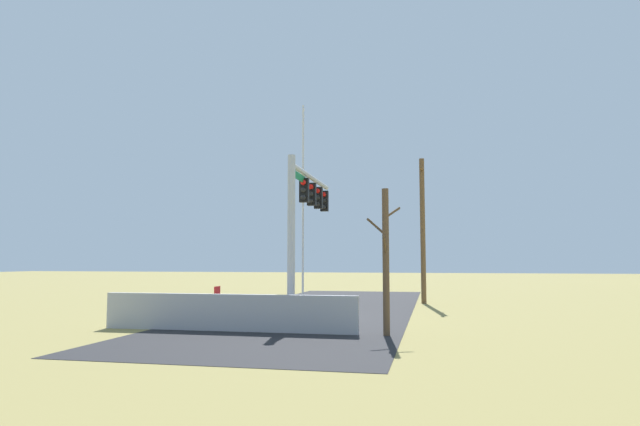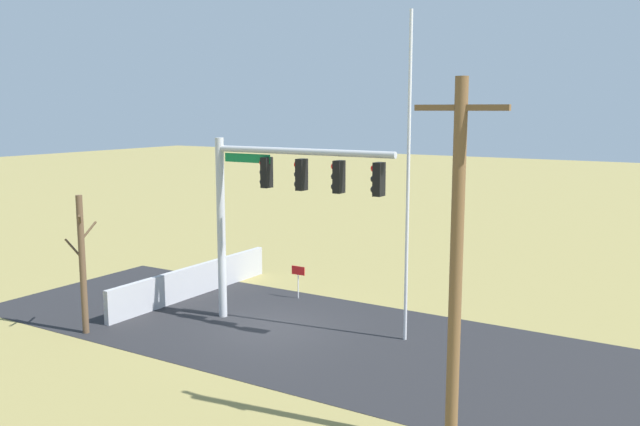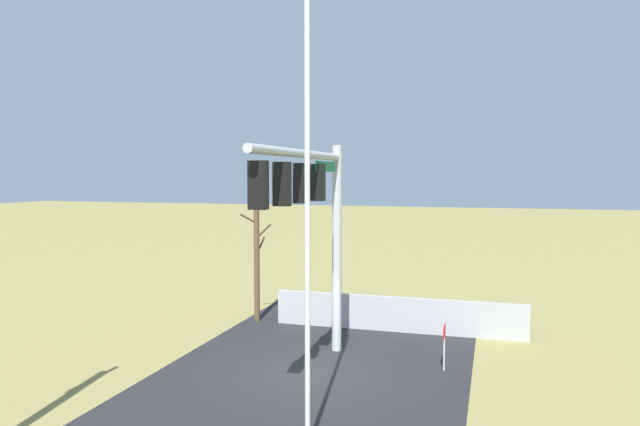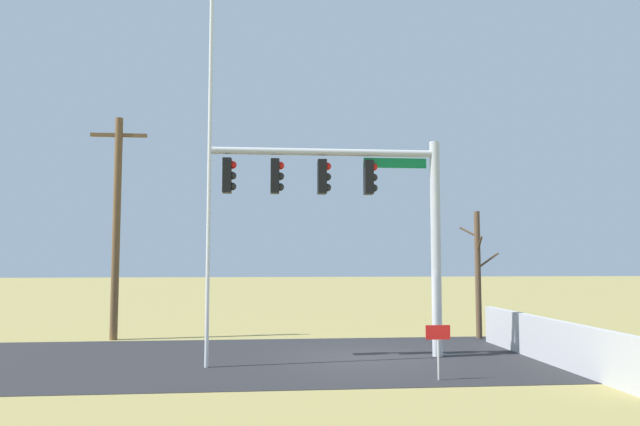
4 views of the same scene
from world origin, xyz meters
TOP-DOWN VIEW (x-y plane):
  - ground_plane at (0.00, 0.00)m, footprint 160.00×160.00m
  - road_surface at (-4.00, 0.00)m, footprint 28.00×8.00m
  - sidewalk_corner at (3.07, -0.08)m, footprint 6.00×6.00m
  - retaining_fence at (4.63, -1.46)m, footprint 0.20×8.32m
  - signal_mast at (-0.09, -0.06)m, footprint 6.50×0.38m
  - flagpole at (-4.17, -1.17)m, footprint 0.10×0.10m
  - utility_pole at (-7.78, 4.41)m, footprint 1.90×0.26m
  - bare_tree at (4.62, 3.53)m, footprint 1.27×1.02m
  - open_sign at (1.13, -3.27)m, footprint 0.56×0.04m

SIDE VIEW (x-z plane):
  - ground_plane at x=0.00m, z-range 0.00..0.00m
  - sidewalk_corner at x=3.07m, z-range 0.00..0.01m
  - road_surface at x=-4.00m, z-range 0.00..0.01m
  - retaining_fence at x=4.63m, z-range 0.00..1.16m
  - open_sign at x=1.13m, z-range 0.30..1.52m
  - bare_tree at x=4.62m, z-range 0.06..4.43m
  - utility_pole at x=-7.78m, z-range 0.16..7.75m
  - signal_mast at x=-0.09m, z-range 1.35..7.40m
  - flagpole at x=-4.17m, z-range 0.00..9.77m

